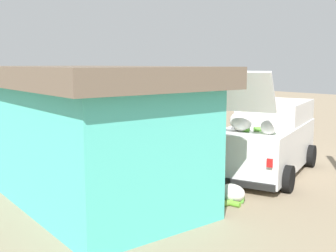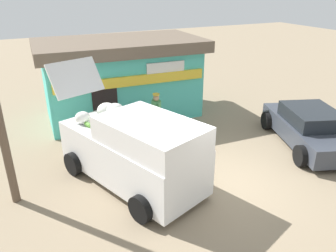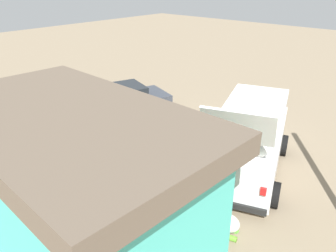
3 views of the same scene
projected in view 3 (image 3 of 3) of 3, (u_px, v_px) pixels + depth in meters
The scene contains 8 objects.
ground_plane at pixel (212, 138), 12.42m from camera, with size 60.00×60.00×0.00m, color gray.
storefront_bar at pixel (75, 177), 7.12m from camera, with size 6.58×3.91×3.10m.
delivery_van at pixel (250, 139), 10.03m from camera, with size 3.31×5.21×3.00m.
parked_sedan at pixel (120, 102), 14.14m from camera, with size 3.12×4.41×1.27m.
vendor_standing at pixel (151, 153), 9.45m from camera, with size 0.35×0.57×1.63m.
customer_bending at pixel (192, 164), 8.96m from camera, with size 0.74×0.66×1.50m.
unloaded_banana_pile at pixel (226, 224), 7.87m from camera, with size 0.93×0.77×0.41m.
paint_bucket at pixel (112, 166), 10.21m from camera, with size 0.26×0.26×0.41m, color silver.
Camera 3 is at (-6.17, 9.40, 5.53)m, focal length 36.04 mm.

